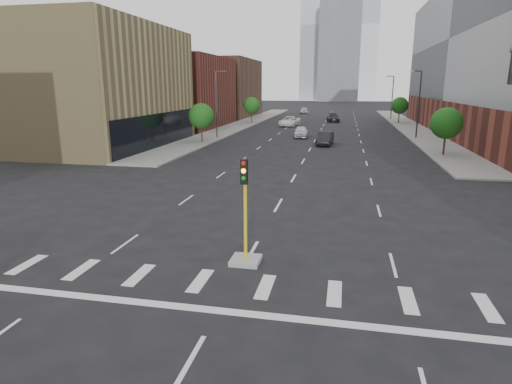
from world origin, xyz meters
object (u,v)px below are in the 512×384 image
(car_mid_right, at_px, (325,138))
(car_deep_right, at_px, (333,118))
(car_near_left, at_px, (301,132))
(car_distant, at_px, (304,110))
(car_far_left, at_px, (290,121))
(median_traffic_signal, at_px, (245,241))

(car_mid_right, distance_m, car_deep_right, 34.79)
(car_near_left, xyz_separation_m, car_distant, (-4.51, 52.31, 0.00))
(car_mid_right, xyz_separation_m, car_distant, (-8.18, 59.53, -0.01))
(car_mid_right, relative_size, car_distant, 1.04)
(car_mid_right, bearing_deg, car_near_left, 120.98)
(car_near_left, height_order, car_distant, car_distant)
(car_near_left, height_order, car_mid_right, car_mid_right)
(car_far_left, bearing_deg, car_distant, 98.76)
(car_far_left, relative_size, car_deep_right, 1.11)
(median_traffic_signal, xyz_separation_m, car_distant, (-6.68, 96.75, -0.17))
(car_far_left, bearing_deg, car_near_left, -69.76)
(median_traffic_signal, xyz_separation_m, car_far_left, (-5.95, 61.31, -0.12))
(car_near_left, relative_size, car_mid_right, 0.95)
(car_mid_right, xyz_separation_m, car_deep_right, (0.00, 34.79, -0.00))
(car_near_left, bearing_deg, car_distant, 92.61)
(car_mid_right, height_order, car_far_left, car_far_left)
(car_distant, bearing_deg, car_near_left, -90.65)
(median_traffic_signal, bearing_deg, car_near_left, 92.79)
(car_mid_right, distance_m, car_far_left, 25.22)
(car_deep_right, xyz_separation_m, car_distant, (-8.18, 24.74, -0.01))
(median_traffic_signal, bearing_deg, car_mid_right, 87.69)
(car_deep_right, bearing_deg, car_far_left, -131.40)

